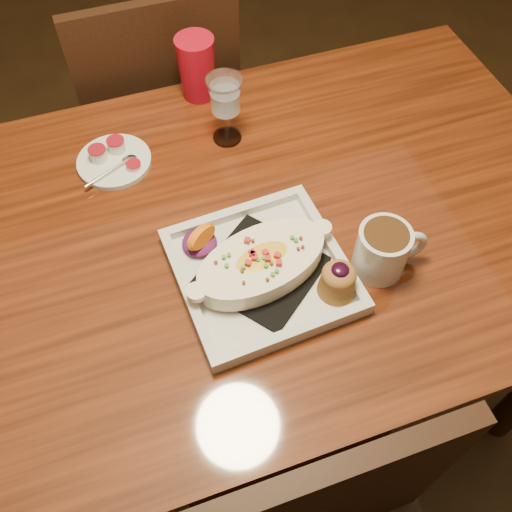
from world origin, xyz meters
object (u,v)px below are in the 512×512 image
object	(u,v)px
table	(225,260)
goblet	(225,99)
chair_far	(161,117)
red_tumbler	(197,68)
saucer	(112,160)
coffee_mug	(384,249)
plate	(267,267)

from	to	relation	value
table	goblet	size ratio (longest dim) A/B	9.73
chair_far	red_tumbler	size ratio (longest dim) A/B	6.44
table	saucer	bearing A→B (deg)	123.20
saucer	goblet	bearing A→B (deg)	-1.78
table	chair_far	world-z (taller)	chair_far
chair_far	goblet	world-z (taller)	chair_far
chair_far	coffee_mug	world-z (taller)	chair_far
coffee_mug	goblet	distance (m)	0.44
red_tumbler	chair_far	bearing A→B (deg)	106.67
coffee_mug	goblet	world-z (taller)	goblet
table	red_tumbler	xyz separation A→B (m)	(0.07, 0.40, 0.17)
plate	chair_far	bearing A→B (deg)	90.16
table	goblet	bearing A→B (deg)	70.25
table	coffee_mug	world-z (taller)	coffee_mug
chair_far	red_tumbler	xyz separation A→B (m)	(0.07, -0.23, 0.31)
table	plate	distance (m)	0.18
plate	red_tumbler	xyz separation A→B (m)	(0.02, 0.52, 0.04)
table	chair_far	size ratio (longest dim) A/B	1.61
red_tumbler	table	bearing A→B (deg)	-99.75
chair_far	red_tumbler	world-z (taller)	chair_far
table	red_tumbler	bearing A→B (deg)	80.25
plate	coffee_mug	size ratio (longest dim) A/B	2.34
plate	goblet	bearing A→B (deg)	80.28
red_tumbler	coffee_mug	bearing A→B (deg)	-72.58
saucer	red_tumbler	size ratio (longest dim) A/B	1.07
goblet	saucer	xyz separation A→B (m)	(-0.25, 0.01, -0.10)
coffee_mug	red_tumbler	distance (m)	0.60
coffee_mug	goblet	xyz separation A→B (m)	(-0.16, 0.41, 0.05)
plate	goblet	xyz separation A→B (m)	(0.04, 0.36, 0.08)
plate	saucer	bearing A→B (deg)	115.97
table	saucer	xyz separation A→B (m)	(-0.16, 0.25, 0.11)
plate	coffee_mug	distance (m)	0.21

